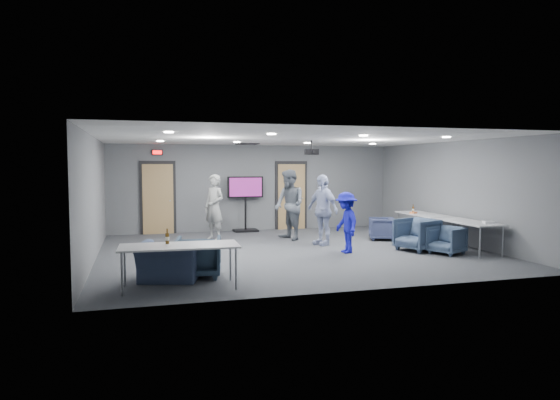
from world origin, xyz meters
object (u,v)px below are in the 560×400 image
object	(u,v)px
chair_right_b	(417,234)
table_right_b	(468,223)
chair_right_c	(446,240)
table_right_a	(424,215)
person_a	(214,207)
tv_stand	(245,200)
bottle_right	(413,210)
person_b	(289,205)
person_c	(322,210)
table_front_left	(179,247)
bottle_front	(167,238)
projector	(311,152)
chair_front_a	(199,257)
person_d	(346,222)
chair_right_a	(382,229)
chair_front_b	(169,262)

from	to	relation	value
chair_right_b	table_right_b	xyz separation A→B (m)	(1.10, -0.45, 0.29)
chair_right_c	table_right_a	world-z (taller)	table_right_a
person_a	tv_stand	world-z (taller)	person_a
bottle_right	tv_stand	size ratio (longest dim) A/B	0.14
chair_right_b	person_b	bearing A→B (deg)	-155.87
person_c	table_front_left	bearing A→B (deg)	-68.64
person_a	bottle_front	xyz separation A→B (m)	(-1.55, -5.04, -0.08)
chair_right_c	bottle_front	size ratio (longest dim) A/B	2.71
person_a	chair_right_c	world-z (taller)	person_a
chair_right_c	bottle_right	size ratio (longest dim) A/B	2.99
chair_right_b	projector	world-z (taller)	projector
chair_right_b	bottle_right	xyz separation A→B (m)	(1.00, 1.86, 0.42)
chair_front_a	person_d	bearing A→B (deg)	-145.86
person_b	tv_stand	distance (m)	2.21
chair_right_a	person_d	bearing A→B (deg)	-25.69
person_a	chair_front_b	world-z (taller)	person_a
person_b	bottle_right	bearing A→B (deg)	65.00
chair_right_a	bottle_front	world-z (taller)	bottle_front
person_b	tv_stand	bearing A→B (deg)	-172.93
person_d	chair_front_b	world-z (taller)	person_d
person_c	chair_right_b	size ratio (longest dim) A/B	2.12
person_d	person_a	bearing A→B (deg)	-136.42
tv_stand	person_d	bearing A→B (deg)	-71.16
person_b	chair_front_b	distance (m)	5.42
chair_right_b	chair_right_a	bearing A→B (deg)	159.85
chair_right_c	chair_right_b	bearing A→B (deg)	-170.65
person_d	table_right_b	world-z (taller)	person_d
chair_right_a	bottle_right	xyz separation A→B (m)	(1.00, 0.05, 0.50)
table_front_left	bottle_front	distance (m)	0.30
table_right_a	table_front_left	world-z (taller)	same
table_front_left	person_d	bearing A→B (deg)	32.57
chair_right_a	chair_right_b	distance (m)	1.81
chair_right_a	table_right_a	xyz separation A→B (m)	(1.10, -0.36, 0.37)
table_right_a	bottle_right	size ratio (longest dim) A/B	7.88
chair_right_c	table_right_a	bearing A→B (deg)	137.04
chair_right_b	chair_front_a	bearing A→B (deg)	-95.66
person_c	table_front_left	world-z (taller)	person_c
person_a	table_right_a	xyz separation A→B (m)	(5.56, -1.61, -0.22)
chair_right_c	table_front_left	distance (m)	6.44
chair_right_a	bottle_right	distance (m)	1.12
chair_right_c	projector	world-z (taller)	projector
bottle_right	projector	world-z (taller)	projector
person_a	table_right_a	distance (m)	5.79
table_right_b	bottle_front	distance (m)	7.27
bottle_right	chair_front_b	bearing A→B (deg)	-153.81
person_b	chair_front_b	xyz separation A→B (m)	(-3.51, -4.09, -0.63)
chair_right_c	chair_front_b	xyz separation A→B (m)	(-6.37, -0.96, 0.02)
chair_right_a	chair_front_b	xyz separation A→B (m)	(-5.96, -3.38, 0.03)
person_b	bottle_front	size ratio (longest dim) A/B	7.46
person_b	bottle_right	world-z (taller)	person_b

